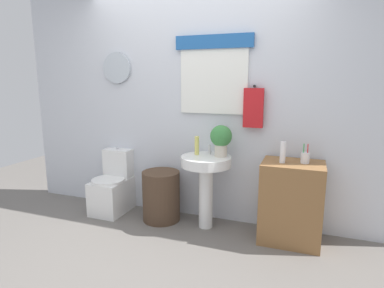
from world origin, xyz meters
name	(u,v)px	position (x,y,z in m)	size (l,w,h in m)	color
ground_plane	(151,264)	(0.00, 0.00, 0.00)	(8.00, 8.00, 0.00)	slate
back_wall	(196,103)	(0.00, 1.15, 1.31)	(4.40, 0.18, 2.60)	silver
toilet	(113,188)	(-0.96, 0.88, 0.29)	(0.38, 0.51, 0.75)	white
laundry_hamper	(161,196)	(-0.31, 0.85, 0.28)	(0.42, 0.42, 0.56)	#4C3828
pedestal_sink	(206,174)	(0.22, 0.85, 0.59)	(0.53, 0.53, 0.78)	white
faucet	(210,150)	(0.22, 0.97, 0.83)	(0.03, 0.03, 0.10)	silver
wooden_cabinet	(291,202)	(1.08, 0.85, 0.40)	(0.57, 0.44, 0.79)	olive
soap_bottle	(197,146)	(0.10, 0.90, 0.88)	(0.05, 0.05, 0.20)	#DBD166
potted_plant	(221,138)	(0.36, 0.91, 0.97)	(0.23, 0.23, 0.33)	beige
lotion_bottle	(283,152)	(0.98, 0.81, 0.89)	(0.05, 0.05, 0.20)	white
toothbrush_cup	(305,158)	(1.18, 0.87, 0.84)	(0.08, 0.08, 0.19)	silver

